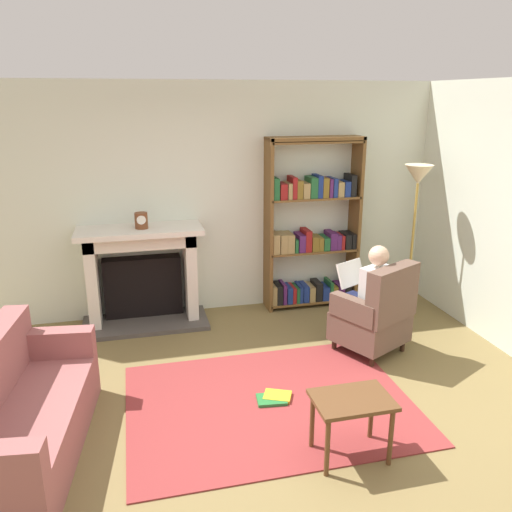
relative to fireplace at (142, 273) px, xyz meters
name	(u,v)px	position (x,y,z in m)	size (l,w,h in m)	color
ground	(279,424)	(0.97, -2.30, -0.60)	(14.00, 14.00, 0.00)	olive
back_wall	(221,200)	(0.97, 0.25, 0.75)	(5.60, 0.10, 2.70)	silver
side_wall_right	(487,211)	(3.62, -1.05, 0.75)	(0.10, 5.20, 2.70)	silver
area_rug	(269,403)	(0.97, -2.00, -0.59)	(2.40, 1.80, 0.01)	maroon
fireplace	(142,273)	(0.00, 0.00, 0.00)	(1.41, 0.64, 1.14)	#4C4742
mantel_clock	(141,221)	(0.03, -0.10, 0.63)	(0.14, 0.14, 0.17)	brown
bookshelf	(312,229)	(2.04, 0.04, 0.38)	(1.15, 0.32, 2.08)	brown
armchair_reading	(376,314)	(2.25, -1.35, -0.18)	(0.85, 0.84, 0.97)	#331E14
seated_reader	(368,293)	(2.20, -1.25, 0.02)	(0.52, 0.60, 1.14)	silver
sofa_floral	(18,417)	(-0.96, -2.22, -0.28)	(0.92, 1.78, 0.85)	#975755
side_table	(352,408)	(1.36, -2.78, -0.20)	(0.56, 0.39, 0.48)	brown
scattered_books	(274,398)	(1.02, -1.96, -0.57)	(0.34, 0.27, 0.03)	gold
floor_lamp	(417,189)	(3.11, -0.48, 0.92)	(0.32, 0.32, 1.79)	#B7933F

